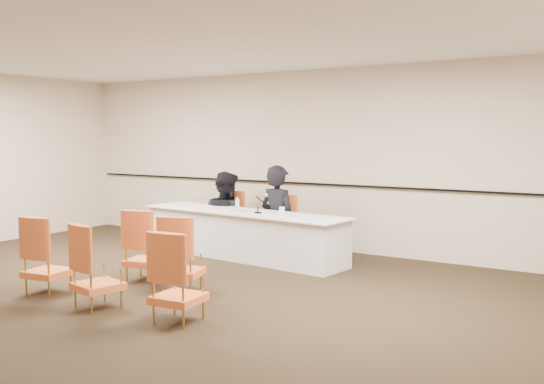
{
  "coord_description": "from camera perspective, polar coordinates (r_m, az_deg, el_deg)",
  "views": [
    {
      "loc": [
        4.99,
        -4.94,
        1.9
      ],
      "look_at": [
        0.13,
        2.6,
        1.07
      ],
      "focal_mm": 40.0,
      "sensor_mm": 36.0,
      "label": 1
    }
  ],
  "objects": [
    {
      "name": "microphone",
      "position": [
        9.17,
        -1.34,
        -1.09
      ],
      "size": [
        0.17,
        0.24,
        0.3
      ],
      "primitive_type": null,
      "rotation": [
        0.0,
        0.0,
        -0.31
      ],
      "color": "black",
      "rests_on": "panel_table"
    },
    {
      "name": "aud_chair_back_left",
      "position": [
        7.83,
        -20.35,
        -5.52
      ],
      "size": [
        0.57,
        0.57,
        0.95
      ],
      "primitive_type": null,
      "rotation": [
        0.0,
        0.0,
        0.15
      ],
      "color": "#CA5124",
      "rests_on": "ground"
    },
    {
      "name": "panelist_main",
      "position": [
        9.73,
        0.58,
        -3.04
      ],
      "size": [
        0.76,
        0.56,
        1.9
      ],
      "primitive_type": "imported",
      "rotation": [
        0.0,
        0.0,
        2.99
      ],
      "color": "black",
      "rests_on": "ground"
    },
    {
      "name": "panelist_main_chair",
      "position": [
        9.74,
        0.58,
        -3.12
      ],
      "size": [
        0.54,
        0.54,
        0.95
      ],
      "primitive_type": null,
      "rotation": [
        0.0,
        0.0,
        -0.09
      ],
      "color": "#CA5124",
      "rests_on": "ground"
    },
    {
      "name": "drinking_glass",
      "position": [
        9.39,
        -3.2,
        -1.57
      ],
      "size": [
        0.06,
        0.06,
        0.1
      ],
      "primitive_type": "cylinder",
      "rotation": [
        0.0,
        0.0,
        0.01
      ],
      "color": "silver",
      "rests_on": "panel_table"
    },
    {
      "name": "ceiling",
      "position": [
        7.1,
        -12.75,
        14.08
      ],
      "size": [
        10.0,
        10.0,
        0.0
      ],
      "primitive_type": "plane",
      "rotation": [
        3.14,
        0.0,
        0.0
      ],
      "color": "white",
      "rests_on": "ground"
    },
    {
      "name": "aud_chair_back_mid",
      "position": [
        6.99,
        -16.11,
        -6.68
      ],
      "size": [
        0.59,
        0.59,
        0.95
      ],
      "primitive_type": null,
      "rotation": [
        0.0,
        0.0,
        -0.21
      ],
      "color": "#CA5124",
      "rests_on": "ground"
    },
    {
      "name": "aud_chair_front_left",
      "position": [
        8.16,
        -11.83,
        -4.87
      ],
      "size": [
        0.62,
        0.62,
        0.95
      ],
      "primitive_type": null,
      "rotation": [
        0.0,
        0.0,
        0.27
      ],
      "color": "#CA5124",
      "rests_on": "ground"
    },
    {
      "name": "panel_table",
      "position": [
        9.51,
        -2.78,
        -4.0
      ],
      "size": [
        3.7,
        1.18,
        0.73
      ],
      "primitive_type": null,
      "rotation": [
        0.0,
        0.0,
        -0.09
      ],
      "color": "silver",
      "rests_on": "ground"
    },
    {
      "name": "floor",
      "position": [
        7.27,
        -12.26,
        -9.97
      ],
      "size": [
        10.0,
        10.0,
        0.0
      ],
      "primitive_type": "plane",
      "color": "black",
      "rests_on": "ground"
    },
    {
      "name": "water_bottle",
      "position": [
        9.46,
        -3.28,
        -1.15
      ],
      "size": [
        0.08,
        0.08,
        0.22
      ],
      "primitive_type": null,
      "rotation": [
        0.0,
        0.0,
        0.23
      ],
      "color": "teal",
      "rests_on": "panel_table"
    },
    {
      "name": "aud_chair_front_mid",
      "position": [
        7.46,
        -8.5,
        -5.77
      ],
      "size": [
        0.64,
        0.64,
        0.95
      ],
      "primitive_type": null,
      "rotation": [
        0.0,
        0.0,
        0.34
      ],
      "color": "#CA5124",
      "rests_on": "ground"
    },
    {
      "name": "panelist_second_chair",
      "position": [
        10.45,
        -4.3,
        -2.56
      ],
      "size": [
        0.54,
        0.54,
        0.95
      ],
      "primitive_type": null,
      "rotation": [
        0.0,
        0.0,
        -0.09
      ],
      "color": "#CA5124",
      "rests_on": "ground"
    },
    {
      "name": "panelist_second",
      "position": [
        10.46,
        -4.3,
        -3.0
      ],
      "size": [
        1.06,
        0.94,
        1.81
      ],
      "primitive_type": "imported",
      "rotation": [
        0.0,
        0.0,
        2.79
      ],
      "color": "black",
      "rests_on": "ground"
    },
    {
      "name": "wall_rail",
      "position": [
        10.23,
        3.5,
        0.8
      ],
      "size": [
        9.8,
        0.04,
        0.03
      ],
      "primitive_type": "cube",
      "color": "black",
      "rests_on": "wall_back"
    },
    {
      "name": "aud_chair_back_right",
      "position": [
        6.29,
        -8.81,
        -7.85
      ],
      "size": [
        0.55,
        0.55,
        0.95
      ],
      "primitive_type": null,
      "rotation": [
        0.0,
        0.0,
        0.12
      ],
      "color": "#CA5124",
      "rests_on": "ground"
    },
    {
      "name": "wall_back",
      "position": [
        10.24,
        3.63,
        3.05
      ],
      "size": [
        10.0,
        0.04,
        3.0
      ],
      "primitive_type": "cube",
      "color": "beige",
      "rests_on": "ground"
    },
    {
      "name": "coffee_cup",
      "position": [
        8.87,
        0.94,
        -1.86
      ],
      "size": [
        0.11,
        0.11,
        0.13
      ],
      "primitive_type": "cylinder",
      "rotation": [
        0.0,
        0.0,
        -0.41
      ],
      "color": "white",
      "rests_on": "panel_table"
    },
    {
      "name": "papers",
      "position": [
        9.11,
        -0.89,
        -2.08
      ],
      "size": [
        0.36,
        0.32,
        0.0
      ],
      "primitive_type": "cube",
      "rotation": [
        0.0,
        0.0,
        -0.38
      ],
      "color": "white",
      "rests_on": "panel_table"
    }
  ]
}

